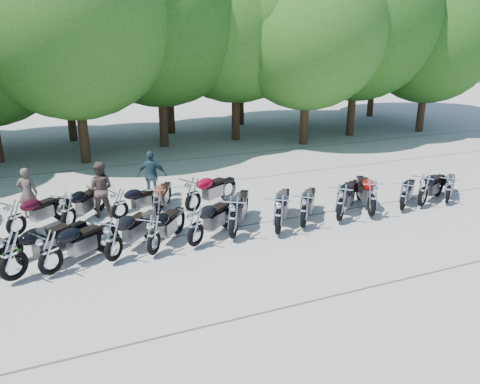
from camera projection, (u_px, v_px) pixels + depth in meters
name	position (u px, v px, depth m)	size (l,w,h in m)	color
ground	(261.00, 246.00, 12.86)	(90.00, 90.00, 0.00)	gray
tree_3	(71.00, 15.00, 19.40)	(8.70, 8.70, 10.67)	#3A2614
tree_4	(158.00, 11.00, 22.42)	(9.13, 9.13, 11.20)	#3A2614
tree_5	(235.00, 14.00, 24.02)	(9.04, 9.04, 11.10)	#3A2614
tree_6	(308.00, 29.00, 23.25)	(8.00, 8.00, 9.82)	#3A2614
tree_7	(358.00, 19.00, 25.24)	(8.79, 8.79, 10.79)	#3A2614
tree_8	(430.00, 36.00, 26.71)	(7.53, 7.53, 9.25)	#3A2614
tree_11	(62.00, 36.00, 24.14)	(7.56, 7.56, 9.28)	#3A2614
tree_12	(167.00, 32.00, 26.13)	(7.88, 7.88, 9.67)	#3A2614
tree_13	(241.00, 27.00, 28.69)	(8.31, 8.31, 10.20)	#3A2614
tree_14	(308.00, 30.00, 29.00)	(8.02, 8.02, 9.84)	#3A2614
tree_15	(378.00, 12.00, 31.60)	(9.67, 9.67, 11.86)	#3A2614
motorcycle_1	(12.00, 254.00, 10.71)	(0.78, 2.56, 1.45)	black
motorcycle_2	(50.00, 251.00, 11.02)	(0.71, 2.32, 1.31)	black
motorcycle_3	(113.00, 239.00, 11.68)	(0.72, 2.37, 1.34)	black
motorcycle_4	(153.00, 234.00, 12.05)	(0.68, 2.25, 1.27)	black
motorcycle_5	(195.00, 225.00, 12.52)	(0.71, 2.35, 1.33)	black
motorcycle_6	(233.00, 216.00, 12.98)	(0.78, 2.55, 1.44)	black
motorcycle_7	(279.00, 214.00, 13.26)	(0.75, 2.47, 1.39)	black
motorcycle_8	(304.00, 209.00, 13.73)	(0.69, 2.28, 1.29)	black
motorcycle_9	(341.00, 202.00, 14.22)	(0.74, 2.44, 1.38)	black
motorcycle_10	(372.00, 197.00, 14.59)	(0.76, 2.49, 1.41)	#9B0905
motorcycle_11	(404.00, 195.00, 15.14)	(0.63, 2.07, 1.17)	black
motorcycle_12	(424.00, 190.00, 15.48)	(0.70, 2.31, 1.31)	black
motorcycle_13	(449.00, 189.00, 15.81)	(0.62, 2.04, 1.15)	black
motorcycle_14	(15.00, 217.00, 13.21)	(0.67, 2.21, 1.25)	#350712
motorcycle_15	(68.00, 209.00, 13.70)	(0.70, 2.31, 1.31)	black
motorcycle_16	(119.00, 203.00, 14.42)	(0.63, 2.06, 1.16)	black
motorcycle_17	(157.00, 201.00, 14.54)	(0.65, 2.14, 1.21)	#962305
motorcycle_18	(193.00, 194.00, 14.98)	(0.73, 2.41, 1.36)	maroon
rider_0	(28.00, 193.00, 14.59)	(0.60, 0.39, 1.65)	brown
rider_1	(100.00, 189.00, 14.73)	(0.87, 0.68, 1.80)	#4E3F38
rider_2	(152.00, 175.00, 16.34)	(1.01, 0.42, 1.73)	#223E48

